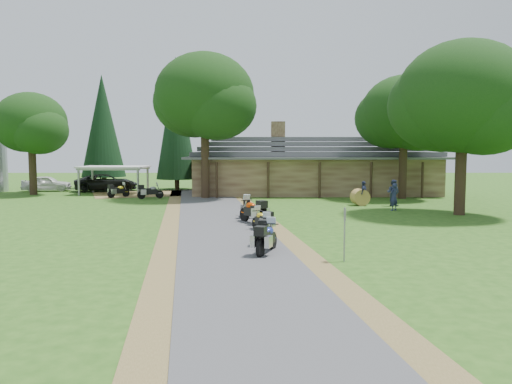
{
  "coord_description": "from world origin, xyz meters",
  "views": [
    {
      "loc": [
        0.96,
        -19.14,
        3.85
      ],
      "look_at": [
        1.02,
        6.58,
        1.6
      ],
      "focal_mm": 35.0,
      "sensor_mm": 36.0,
      "label": 1
    }
  ],
  "objects_px": {
    "motorcycle_row_c": "(262,219)",
    "motorcycle_carport_a": "(119,190)",
    "motorcycle_row_d": "(253,210)",
    "hay_bale": "(360,197)",
    "carport": "(114,180)",
    "motorcycle_row_a": "(267,236)",
    "car_dark_suv": "(106,178)",
    "motorcycle_row_b": "(265,229)",
    "motorcycle_row_e": "(247,206)",
    "car_white_sedan": "(47,181)",
    "lodge": "(313,165)",
    "motorcycle_carport_b": "(150,191)"
  },
  "relations": [
    {
      "from": "lodge",
      "to": "motorcycle_row_b",
      "type": "height_order",
      "value": "lodge"
    },
    {
      "from": "motorcycle_row_b",
      "to": "motorcycle_carport_a",
      "type": "relative_size",
      "value": 1.04
    },
    {
      "from": "lodge",
      "to": "car_dark_suv",
      "type": "bearing_deg",
      "value": 174.07
    },
    {
      "from": "motorcycle_row_c",
      "to": "motorcycle_carport_a",
      "type": "bearing_deg",
      "value": 7.78
    },
    {
      "from": "car_white_sedan",
      "to": "motorcycle_carport_b",
      "type": "height_order",
      "value": "car_white_sedan"
    },
    {
      "from": "carport",
      "to": "motorcycle_row_d",
      "type": "distance_m",
      "value": 20.54
    },
    {
      "from": "lodge",
      "to": "car_dark_suv",
      "type": "relative_size",
      "value": 3.54
    },
    {
      "from": "motorcycle_row_b",
      "to": "motorcycle_row_d",
      "type": "bearing_deg",
      "value": 13.05
    },
    {
      "from": "car_dark_suv",
      "to": "motorcycle_row_c",
      "type": "bearing_deg",
      "value": -166.13
    },
    {
      "from": "motorcycle_carport_a",
      "to": "hay_bale",
      "type": "bearing_deg",
      "value": -65.27
    },
    {
      "from": "car_dark_suv",
      "to": "hay_bale",
      "type": "distance_m",
      "value": 23.57
    },
    {
      "from": "lodge",
      "to": "carport",
      "type": "relative_size",
      "value": 3.93
    },
    {
      "from": "motorcycle_row_e",
      "to": "motorcycle_row_d",
      "type": "bearing_deg",
      "value": -172.52
    },
    {
      "from": "car_white_sedan",
      "to": "motorcycle_carport_a",
      "type": "xyz_separation_m",
      "value": [
        8.01,
        -5.65,
        -0.31
      ]
    },
    {
      "from": "car_white_sedan",
      "to": "motorcycle_row_d",
      "type": "xyz_separation_m",
      "value": [
        18.66,
        -19.46,
        -0.18
      ]
    },
    {
      "from": "carport",
      "to": "car_dark_suv",
      "type": "height_order",
      "value": "carport"
    },
    {
      "from": "motorcycle_row_d",
      "to": "motorcycle_row_b",
      "type": "bearing_deg",
      "value": 152.63
    },
    {
      "from": "motorcycle_row_c",
      "to": "car_white_sedan",
      "type": "bearing_deg",
      "value": 14.56
    },
    {
      "from": "car_dark_suv",
      "to": "motorcycle_row_a",
      "type": "xyz_separation_m",
      "value": [
        13.9,
        -26.99,
        -0.53
      ]
    },
    {
      "from": "motorcycle_row_d",
      "to": "hay_bale",
      "type": "relative_size",
      "value": 1.88
    },
    {
      "from": "motorcycle_row_e",
      "to": "motorcycle_carport_b",
      "type": "xyz_separation_m",
      "value": [
        -7.56,
        10.42,
        0.0
      ]
    },
    {
      "from": "motorcycle_row_b",
      "to": "motorcycle_carport_a",
      "type": "bearing_deg",
      "value": 37.66
    },
    {
      "from": "motorcycle_row_b",
      "to": "motorcycle_row_c",
      "type": "height_order",
      "value": "motorcycle_row_b"
    },
    {
      "from": "car_white_sedan",
      "to": "car_dark_suv",
      "type": "height_order",
      "value": "car_dark_suv"
    },
    {
      "from": "motorcycle_row_e",
      "to": "motorcycle_row_b",
      "type": "bearing_deg",
      "value": -174.65
    },
    {
      "from": "hay_bale",
      "to": "motorcycle_row_c",
      "type": "bearing_deg",
      "value": -122.51
    },
    {
      "from": "lodge",
      "to": "motorcycle_row_b",
      "type": "relative_size",
      "value": 12.09
    },
    {
      "from": "motorcycle_row_a",
      "to": "motorcycle_carport_b",
      "type": "height_order",
      "value": "motorcycle_row_a"
    },
    {
      "from": "carport",
      "to": "motorcycle_row_e",
      "type": "bearing_deg",
      "value": -49.16
    },
    {
      "from": "car_white_sedan",
      "to": "motorcycle_row_e",
      "type": "bearing_deg",
      "value": -144.94
    },
    {
      "from": "lodge",
      "to": "motorcycle_carport_a",
      "type": "height_order",
      "value": "lodge"
    },
    {
      "from": "carport",
      "to": "hay_bale",
      "type": "distance_m",
      "value": 20.88
    },
    {
      "from": "motorcycle_row_c",
      "to": "motorcycle_carport_b",
      "type": "height_order",
      "value": "motorcycle_carport_b"
    },
    {
      "from": "carport",
      "to": "motorcycle_carport_a",
      "type": "distance_m",
      "value": 3.26
    },
    {
      "from": "car_dark_suv",
      "to": "motorcycle_row_e",
      "type": "xyz_separation_m",
      "value": [
        13.0,
        -17.34,
        -0.55
      ]
    },
    {
      "from": "motorcycle_carport_a",
      "to": "car_dark_suv",
      "type": "bearing_deg",
      "value": 66.69
    },
    {
      "from": "motorcycle_row_c",
      "to": "motorcycle_carport_a",
      "type": "xyz_separation_m",
      "value": [
        -11.09,
        16.23,
        0.02
      ]
    },
    {
      "from": "motorcycle_row_e",
      "to": "hay_bale",
      "type": "height_order",
      "value": "motorcycle_row_e"
    },
    {
      "from": "car_white_sedan",
      "to": "car_dark_suv",
      "type": "relative_size",
      "value": 0.89
    },
    {
      "from": "carport",
      "to": "motorcycle_row_b",
      "type": "xyz_separation_m",
      "value": [
        12.33,
        -22.23,
        -0.57
      ]
    },
    {
      "from": "motorcycle_row_d",
      "to": "car_white_sedan",
      "type": "bearing_deg",
      "value": 10.87
    },
    {
      "from": "motorcycle_row_a",
      "to": "motorcycle_row_c",
      "type": "xyz_separation_m",
      "value": [
        -0.1,
        4.87,
        -0.06
      ]
    },
    {
      "from": "motorcycle_row_b",
      "to": "motorcycle_carport_b",
      "type": "height_order",
      "value": "motorcycle_carport_b"
    },
    {
      "from": "carport",
      "to": "motorcycle_row_b",
      "type": "height_order",
      "value": "carport"
    },
    {
      "from": "lodge",
      "to": "motorcycle_row_a",
      "type": "bearing_deg",
      "value": -100.4
    },
    {
      "from": "motorcycle_row_a",
      "to": "hay_bale",
      "type": "relative_size",
      "value": 1.66
    },
    {
      "from": "motorcycle_row_c",
      "to": "motorcycle_carport_b",
      "type": "xyz_separation_m",
      "value": [
        -8.36,
        15.19,
        0.05
      ]
    },
    {
      "from": "carport",
      "to": "motorcycle_row_a",
      "type": "bearing_deg",
      "value": -60.42
    },
    {
      "from": "carport",
      "to": "motorcycle_carport_b",
      "type": "relative_size",
      "value": 3.03
    },
    {
      "from": "carport",
      "to": "car_white_sedan",
      "type": "distance_m",
      "value": 7.36
    }
  ]
}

